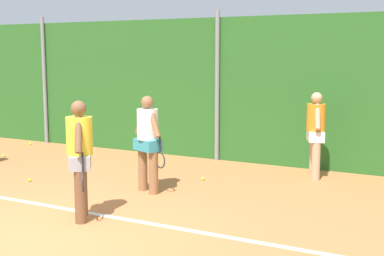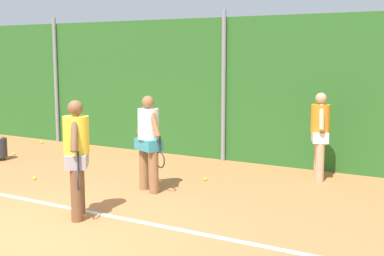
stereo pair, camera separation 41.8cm
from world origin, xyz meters
TOP-DOWN VIEW (x-y plane):
  - ground_plane at (0.00, 1.67)m, footprint 26.84×26.84m
  - hedge_fence_backdrop at (0.00, 5.68)m, footprint 17.45×0.25m
  - fence_post_left at (-5.03, 5.50)m, footprint 0.10×0.10m
  - fence_post_center at (0.00, 5.50)m, footprint 0.10×0.10m
  - court_baseline_paint at (0.00, 1.03)m, footprint 12.75×0.10m
  - player_foreground_near at (0.06, 0.74)m, footprint 0.58×0.63m
  - player_midcourt at (0.11, 2.47)m, footprint 0.75×0.46m
  - player_backcourt_far at (2.39, 4.81)m, footprint 0.44×0.65m
  - tennis_ball_0 at (-5.17, 5.04)m, footprint 0.07×0.07m
  - tennis_ball_1 at (0.57, 3.65)m, footprint 0.07×0.07m
  - tennis_ball_4 at (-2.25, 2.06)m, footprint 0.07×0.07m
  - tennis_ball_5 at (-4.52, 3.53)m, footprint 0.07×0.07m

SIDE VIEW (x-z plane):
  - ground_plane at x=0.00m, z-range 0.00..0.00m
  - court_baseline_paint at x=0.00m, z-range 0.00..0.01m
  - tennis_ball_0 at x=-5.17m, z-range 0.00..0.07m
  - tennis_ball_1 at x=0.57m, z-range 0.00..0.07m
  - tennis_ball_4 at x=-2.25m, z-range 0.00..0.07m
  - tennis_ball_5 at x=-4.52m, z-range 0.00..0.07m
  - player_backcourt_far at x=2.39m, z-range 0.10..1.76m
  - player_midcourt at x=0.11m, z-range 0.10..1.77m
  - player_foreground_near at x=0.06m, z-range 0.10..1.82m
  - hedge_fence_backdrop at x=0.00m, z-range 0.00..3.16m
  - fence_post_left at x=-5.03m, z-range 0.00..3.31m
  - fence_post_center at x=0.00m, z-range 0.00..3.31m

